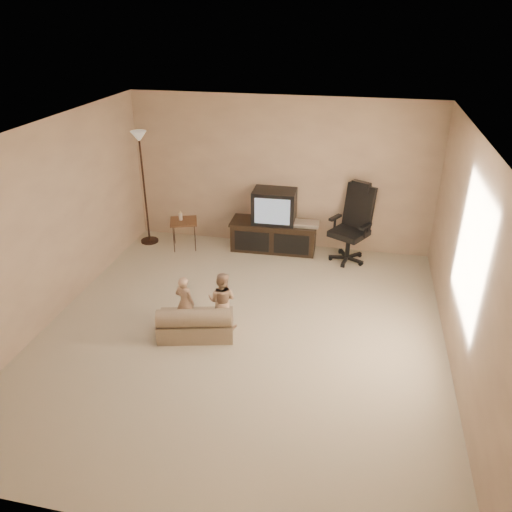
{
  "coord_description": "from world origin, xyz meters",
  "views": [
    {
      "loc": [
        1.29,
        -5.06,
        3.7
      ],
      "look_at": [
        0.06,
        0.6,
        0.8
      ],
      "focal_mm": 35.0,
      "sensor_mm": 36.0,
      "label": 1
    }
  ],
  "objects_px": {
    "toddler_left": "(185,302)",
    "floor_lamp": "(142,163)",
    "office_chair": "(352,233)",
    "child_sofa": "(196,324)",
    "tv_stand": "(274,225)",
    "side_table": "(183,221)",
    "toddler_right": "(222,301)"
  },
  "relations": [
    {
      "from": "office_chair",
      "to": "side_table",
      "type": "bearing_deg",
      "value": -148.15
    },
    {
      "from": "office_chair",
      "to": "toddler_right",
      "type": "bearing_deg",
      "value": -94.37
    },
    {
      "from": "tv_stand",
      "to": "side_table",
      "type": "relative_size",
      "value": 2.23
    },
    {
      "from": "toddler_left",
      "to": "toddler_right",
      "type": "xyz_separation_m",
      "value": [
        0.46,
        0.11,
        0.02
      ]
    },
    {
      "from": "tv_stand",
      "to": "side_table",
      "type": "height_order",
      "value": "tv_stand"
    },
    {
      "from": "tv_stand",
      "to": "toddler_right",
      "type": "xyz_separation_m",
      "value": [
        -0.23,
        -2.4,
        -0.05
      ]
    },
    {
      "from": "tv_stand",
      "to": "toddler_right",
      "type": "distance_m",
      "value": 2.41
    },
    {
      "from": "floor_lamp",
      "to": "toddler_left",
      "type": "relative_size",
      "value": 2.66
    },
    {
      "from": "tv_stand",
      "to": "office_chair",
      "type": "relative_size",
      "value": 1.16
    },
    {
      "from": "child_sofa",
      "to": "toddler_right",
      "type": "xyz_separation_m",
      "value": [
        0.27,
        0.28,
        0.2
      ]
    },
    {
      "from": "side_table",
      "to": "floor_lamp",
      "type": "distance_m",
      "value": 1.16
    },
    {
      "from": "tv_stand",
      "to": "office_chair",
      "type": "height_order",
      "value": "office_chair"
    },
    {
      "from": "floor_lamp",
      "to": "child_sofa",
      "type": "distance_m",
      "value": 3.27
    },
    {
      "from": "office_chair",
      "to": "child_sofa",
      "type": "xyz_separation_m",
      "value": [
        -1.77,
        -2.57,
        -0.28
      ]
    },
    {
      "from": "floor_lamp",
      "to": "toddler_right",
      "type": "xyz_separation_m",
      "value": [
        1.96,
        -2.23,
        -1.03
      ]
    },
    {
      "from": "side_table",
      "to": "toddler_right",
      "type": "distance_m",
      "value": 2.51
    },
    {
      "from": "side_table",
      "to": "toddler_right",
      "type": "xyz_separation_m",
      "value": [
        1.28,
        -2.15,
        -0.09
      ]
    },
    {
      "from": "floor_lamp",
      "to": "child_sofa",
      "type": "relative_size",
      "value": 1.9
    },
    {
      "from": "child_sofa",
      "to": "floor_lamp",
      "type": "bearing_deg",
      "value": 109.81
    },
    {
      "from": "toddler_left",
      "to": "toddler_right",
      "type": "distance_m",
      "value": 0.47
    },
    {
      "from": "office_chair",
      "to": "toddler_right",
      "type": "distance_m",
      "value": 2.75
    },
    {
      "from": "tv_stand",
      "to": "child_sofa",
      "type": "distance_m",
      "value": 2.74
    },
    {
      "from": "toddler_left",
      "to": "floor_lamp",
      "type": "bearing_deg",
      "value": -44.05
    },
    {
      "from": "floor_lamp",
      "to": "toddler_right",
      "type": "height_order",
      "value": "floor_lamp"
    },
    {
      "from": "tv_stand",
      "to": "floor_lamp",
      "type": "relative_size",
      "value": 0.76
    },
    {
      "from": "child_sofa",
      "to": "toddler_left",
      "type": "xyz_separation_m",
      "value": [
        -0.19,
        0.17,
        0.18
      ]
    },
    {
      "from": "office_chair",
      "to": "side_table",
      "type": "height_order",
      "value": "office_chair"
    },
    {
      "from": "office_chair",
      "to": "side_table",
      "type": "relative_size",
      "value": 1.93
    },
    {
      "from": "office_chair",
      "to": "child_sofa",
      "type": "distance_m",
      "value": 3.14
    },
    {
      "from": "toddler_left",
      "to": "tv_stand",
      "type": "bearing_deg",
      "value": -92.1
    },
    {
      "from": "tv_stand",
      "to": "child_sofa",
      "type": "xyz_separation_m",
      "value": [
        -0.5,
        -2.68,
        -0.25
      ]
    },
    {
      "from": "tv_stand",
      "to": "office_chair",
      "type": "distance_m",
      "value": 1.28
    }
  ]
}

